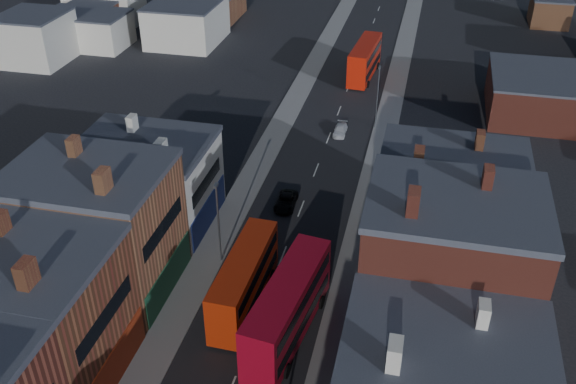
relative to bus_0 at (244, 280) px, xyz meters
The scene contains 9 objects.
pavement_west 25.58m from the bus_0, 101.33° to the left, with size 3.00×200.00×0.12m, color gray.
pavement_east 26.33m from the bus_0, 72.23° to the left, with size 3.00×200.00×0.12m, color gray.
lamp_post_2 6.54m from the bus_0, 126.75° to the left, with size 0.25×0.70×8.12m.
lamp_post_3 35.65m from the bus_0, 79.15° to the left, with size 0.25×0.70×8.12m.
bus_0 is the anchor object (origin of this frame).
bus_1 5.00m from the bus_0, 32.08° to the right, with size 4.43×12.48×5.27m.
bus_2 51.50m from the bus_0, 86.52° to the left, with size 3.63×11.92×5.08m.
car_2 15.21m from the bus_0, 90.40° to the left, with size 1.93×4.19×1.17m, color black.
car_3 32.55m from the bus_0, 85.23° to the left, with size 1.48×3.65×1.06m, color silver.
Camera 1 is at (10.97, -12.97, 35.95)m, focal length 40.00 mm.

